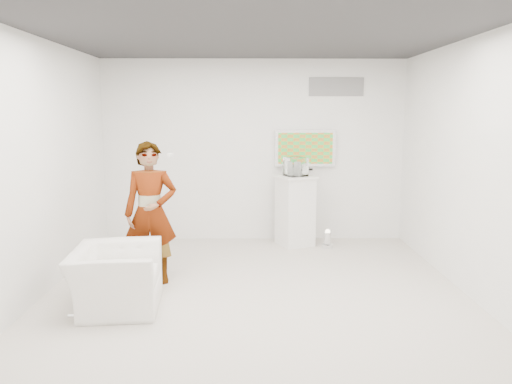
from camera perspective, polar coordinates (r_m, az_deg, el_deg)
room at (r=5.85m, az=-0.06°, el=2.84°), size 5.01×5.01×3.00m
tv at (r=8.34m, az=5.63°, el=5.01°), size 1.00×0.08×0.60m
logo_decal at (r=8.43m, az=9.16°, el=11.78°), size 0.90×0.02×0.30m
person at (r=6.37m, az=-11.95°, el=-2.37°), size 0.69×0.48×1.79m
armchair at (r=5.76m, az=-15.70°, el=-9.45°), size 0.99×1.11×0.68m
pedestal at (r=8.09m, az=4.48°, el=-2.13°), size 0.72×0.72×1.13m
floor_uplight at (r=8.05m, az=8.17°, el=-5.35°), size 0.19×0.19×0.28m
vitrine at (r=7.99m, az=4.55°, el=2.91°), size 0.40×0.40×0.30m
console at (r=7.99m, az=4.54°, el=2.67°), size 0.14×0.17×0.23m
wii_remote at (r=6.39m, az=-9.78°, el=4.21°), size 0.06×0.15×0.04m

